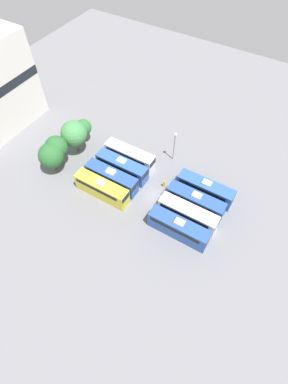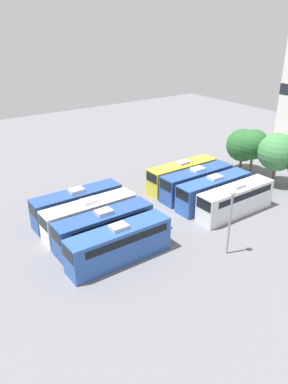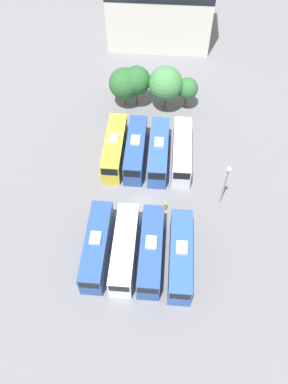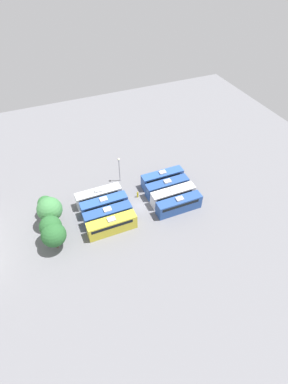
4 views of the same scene
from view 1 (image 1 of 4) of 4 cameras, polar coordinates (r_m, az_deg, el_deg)
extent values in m
plane|color=slate|center=(53.83, 1.66, -0.59)|extent=(113.00, 113.00, 0.00)
cube|color=#284C93|center=(48.45, 6.58, -6.87)|extent=(2.41, 10.11, 3.38)
cube|color=black|center=(47.66, 6.42, -6.15)|extent=(2.45, 8.59, 0.74)
cube|color=black|center=(47.09, 12.21, -8.93)|extent=(2.12, 0.08, 1.18)
cube|color=#B2B2B7|center=(46.85, 6.79, -5.73)|extent=(1.20, 1.60, 0.35)
cube|color=white|center=(50.01, 8.33, -4.24)|extent=(2.41, 10.11, 3.38)
cube|color=black|center=(49.25, 8.20, -3.51)|extent=(2.45, 8.59, 0.74)
cube|color=black|center=(48.71, 13.79, -6.15)|extent=(2.12, 0.08, 1.18)
cube|color=white|center=(48.47, 8.58, -3.06)|extent=(1.20, 1.60, 0.35)
cube|color=#284C93|center=(51.63, 9.74, -1.86)|extent=(2.41, 10.11, 3.38)
cube|color=black|center=(50.89, 9.63, -1.11)|extent=(2.45, 8.59, 0.74)
cube|color=black|center=(50.37, 15.05, -3.63)|extent=(2.12, 0.08, 1.18)
cube|color=#B2B2B7|center=(50.14, 10.03, -0.64)|extent=(1.20, 1.60, 0.35)
cube|color=#2D56A8|center=(53.53, 11.57, 0.47)|extent=(2.41, 10.11, 3.38)
cube|color=black|center=(52.81, 11.49, 1.22)|extent=(2.45, 8.59, 0.74)
cube|color=black|center=(52.34, 16.71, -1.18)|extent=(2.12, 0.08, 1.18)
cube|color=#B2B2B7|center=(52.09, 11.90, 1.71)|extent=(1.20, 1.60, 0.35)
cube|color=gold|center=(53.03, -8.02, 0.58)|extent=(2.41, 10.11, 3.38)
cube|color=black|center=(52.38, -8.36, 1.33)|extent=(2.45, 8.59, 0.74)
cube|color=black|center=(50.30, -3.51, -1.12)|extent=(2.12, 0.08, 1.18)
cube|color=#B2B2B7|center=(51.58, -8.26, 1.83)|extent=(1.20, 1.60, 0.35)
cube|color=#284C93|center=(54.33, -6.18, 2.61)|extent=(2.41, 10.11, 3.38)
cube|color=black|center=(53.70, -6.49, 3.37)|extent=(2.45, 8.59, 0.74)
cube|color=black|center=(51.67, -1.68, 1.06)|extent=(2.12, 0.08, 1.18)
cube|color=white|center=(52.91, -6.35, 3.89)|extent=(1.20, 1.60, 0.35)
cube|color=#2D56A8|center=(55.86, -4.21, 4.69)|extent=(2.41, 10.11, 3.38)
cube|color=black|center=(55.24, -4.49, 5.46)|extent=(2.45, 8.59, 0.74)
cube|color=black|center=(53.29, 0.25, 3.28)|extent=(2.12, 0.08, 1.18)
cube|color=silver|center=(54.48, -4.33, 5.99)|extent=(1.20, 1.60, 0.35)
cube|color=silver|center=(57.68, -2.72, 6.80)|extent=(2.41, 10.11, 3.38)
cube|color=black|center=(57.09, -2.98, 7.56)|extent=(2.45, 8.59, 0.74)
cube|color=black|center=(55.17, 1.67, 5.52)|extent=(2.12, 0.08, 1.18)
cube|color=#B2B2B7|center=(56.35, -2.80, 8.11)|extent=(1.20, 1.60, 0.35)
cylinder|color=gold|center=(54.51, 3.82, 1.54)|extent=(0.36, 0.36, 1.50)
sphere|color=tan|center=(53.84, 3.87, 2.11)|extent=(0.24, 0.24, 0.24)
cylinder|color=gray|center=(57.49, 5.73, 8.42)|extent=(0.20, 0.20, 6.28)
sphere|color=#EAE5C6|center=(55.22, 6.01, 10.86)|extent=(0.60, 0.60, 0.60)
cylinder|color=brown|center=(59.22, -16.61, 4.82)|extent=(0.36, 0.36, 2.22)
sphere|color=#28602D|center=(57.28, -17.25, 6.65)|extent=(4.71, 4.71, 4.71)
cylinder|color=brown|center=(59.78, -15.71, 6.21)|extent=(0.33, 0.33, 2.94)
sphere|color=#28602D|center=(57.74, -16.35, 8.20)|extent=(4.26, 4.26, 4.26)
cylinder|color=brown|center=(61.46, -12.65, 8.58)|extent=(0.38, 0.38, 2.84)
sphere|color=#428447|center=(59.32, -13.20, 10.76)|extent=(5.03, 5.03, 5.03)
cylinder|color=brown|center=(63.57, -11.14, 10.42)|extent=(0.53, 0.53, 2.35)
sphere|color=#2D6B33|center=(62.06, -11.48, 11.98)|extent=(3.22, 3.22, 3.22)
camera|label=2|loc=(62.55, 38.64, 21.01)|focal=35.00mm
camera|label=3|loc=(32.80, 59.43, 23.41)|focal=35.00mm
camera|label=4|loc=(35.78, -92.36, 8.80)|focal=28.00mm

